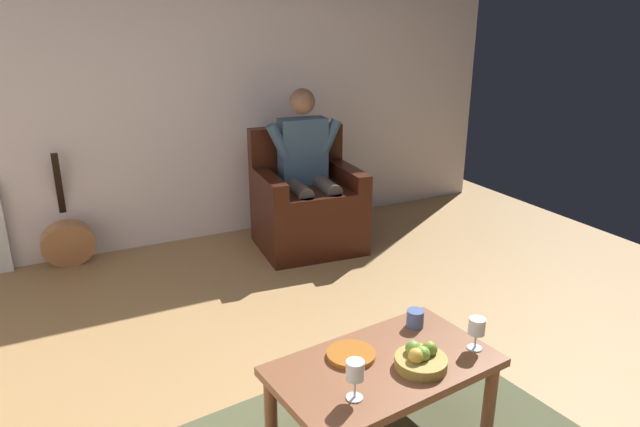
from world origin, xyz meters
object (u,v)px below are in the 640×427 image
at_px(armchair, 307,207).
at_px(wine_glass_far, 477,328).
at_px(wine_glass_near, 355,373).
at_px(decorative_dish, 351,355).
at_px(candle_jar, 415,318).
at_px(person_seated, 308,165).
at_px(guitar, 68,239).
at_px(fruit_bowl, 421,359).
at_px(coffee_table, 384,374).

height_order(armchair, wine_glass_far, armchair).
distance_m(wine_glass_near, decorative_dish, 0.31).
xyz_separation_m(armchair, decorative_dish, (0.81, 2.17, 0.07)).
relative_size(wine_glass_near, wine_glass_far, 1.11).
relative_size(wine_glass_far, candle_jar, 1.78).
height_order(person_seated, candle_jar, person_seated).
bearing_deg(wine_glass_far, decorative_dish, -19.84).
relative_size(guitar, candle_jar, 11.76).
bearing_deg(person_seated, decorative_dish, 74.42).
xyz_separation_m(armchair, wine_glass_far, (0.26, 2.37, 0.17)).
height_order(armchair, fruit_bowl, armchair).
bearing_deg(armchair, person_seated, 90.00).
xyz_separation_m(decorative_dish, candle_jar, (-0.42, -0.09, 0.03)).
bearing_deg(person_seated, wine_glass_near, 73.71).
relative_size(coffee_table, fruit_bowl, 4.58).
bearing_deg(person_seated, guitar, -9.28).
xyz_separation_m(guitar, wine_glass_near, (-0.91, 2.88, 0.30)).
relative_size(guitar, decorative_dish, 4.64).
bearing_deg(person_seated, fruit_bowl, 81.32).
relative_size(coffee_table, wine_glass_far, 6.76).
xyz_separation_m(wine_glass_near, wine_glass_far, (-0.68, -0.06, -0.01)).
relative_size(armchair, guitar, 0.96).
height_order(person_seated, guitar, person_seated).
bearing_deg(coffee_table, candle_jar, -147.35).
bearing_deg(candle_jar, armchair, -100.75).
xyz_separation_m(person_seated, guitar, (1.85, -0.47, -0.49)).
bearing_deg(wine_glass_far, wine_glass_near, 5.25).
distance_m(guitar, decorative_dish, 2.83).
height_order(coffee_table, decorative_dish, decorative_dish).
bearing_deg(armchair, decorative_dish, 74.56).
bearing_deg(guitar, decorative_dish, 111.64).
relative_size(person_seated, coffee_table, 1.25).
xyz_separation_m(coffee_table, fruit_bowl, (-0.13, 0.10, 0.10)).
height_order(armchair, guitar, guitar).
height_order(guitar, decorative_dish, guitar).
distance_m(fruit_bowl, candle_jar, 0.35).
distance_m(armchair, fruit_bowl, 2.44).
distance_m(person_seated, coffee_table, 2.39).
relative_size(person_seated, wine_glass_far, 8.45).
relative_size(person_seated, fruit_bowl, 5.72).
bearing_deg(wine_glass_far, guitar, -60.61).
distance_m(armchair, coffee_table, 2.38).
height_order(fruit_bowl, decorative_dish, fruit_bowl).
relative_size(decorative_dish, candle_jar, 2.54).
distance_m(guitar, wine_glass_near, 3.04).
bearing_deg(fruit_bowl, wine_glass_far, -179.05).
distance_m(fruit_bowl, decorative_dish, 0.31).
xyz_separation_m(guitar, wine_glass_far, (-1.59, 2.82, 0.28)).
bearing_deg(person_seated, coffee_table, 77.81).
bearing_deg(coffee_table, wine_glass_near, 32.54).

